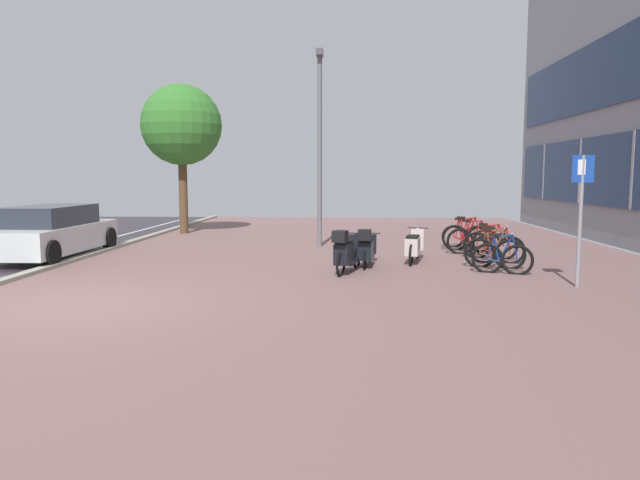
# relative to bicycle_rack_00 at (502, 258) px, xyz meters

# --- Properties ---
(ground) EXTENTS (21.00, 40.00, 0.13)m
(ground) POSITION_rel_bicycle_rack_00_xyz_m (-6.20, -3.50, -0.35)
(ground) COLOR #2C232C
(bicycle_rack_00) EXTENTS (1.24, 0.54, 0.93)m
(bicycle_rack_00) POSITION_rel_bicycle_rack_00_xyz_m (0.00, 0.00, 0.00)
(bicycle_rack_00) COLOR black
(bicycle_rack_00) RESTS_ON ground
(bicycle_rack_01) EXTENTS (1.32, 0.55, 0.97)m
(bicycle_rack_01) POSITION_rel_bicycle_rack_00_xyz_m (0.03, 0.76, 0.01)
(bicycle_rack_01) COLOR black
(bicycle_rack_01) RESTS_ON ground
(bicycle_rack_02) EXTENTS (1.30, 0.48, 0.95)m
(bicycle_rack_02) POSITION_rel_bicycle_rack_00_xyz_m (0.28, 1.53, 0.01)
(bicycle_rack_02) COLOR black
(bicycle_rack_02) RESTS_ON ground
(bicycle_rack_03) EXTENTS (1.32, 0.52, 0.96)m
(bicycle_rack_03) POSITION_rel_bicycle_rack_00_xyz_m (0.29, 2.29, 0.01)
(bicycle_rack_03) COLOR black
(bicycle_rack_03) RESTS_ON ground
(bicycle_rack_04) EXTENTS (1.38, 0.48, 1.00)m
(bicycle_rack_04) POSITION_rel_bicycle_rack_00_xyz_m (0.03, 3.05, 0.02)
(bicycle_rack_04) COLOR black
(bicycle_rack_04) RESTS_ON ground
(bicycle_rack_05) EXTENTS (1.34, 0.62, 1.03)m
(bicycle_rack_05) POSITION_rel_bicycle_rack_00_xyz_m (0.02, 3.82, 0.03)
(bicycle_rack_05) COLOR black
(bicycle_rack_05) RESTS_ON ground
(bicycle_rack_06) EXTENTS (1.30, 0.48, 0.93)m
(bicycle_rack_06) POSITION_rel_bicycle_rack_00_xyz_m (0.09, 4.58, 0.00)
(bicycle_rack_06) COLOR black
(bicycle_rack_06) RESTS_ON ground
(scooter_near) EXTENTS (0.58, 1.76, 0.92)m
(scooter_near) POSITION_rel_bicycle_rack_00_xyz_m (-2.87, 0.80, 0.09)
(scooter_near) COLOR black
(scooter_near) RESTS_ON ground
(scooter_mid) EXTENTS (0.78, 1.71, 0.99)m
(scooter_mid) POSITION_rel_bicycle_rack_00_xyz_m (-3.33, -0.11, 0.12)
(scooter_mid) COLOR black
(scooter_mid) RESTS_ON ground
(scooter_far) EXTENTS (0.70, 1.79, 0.81)m
(scooter_far) POSITION_rel_bicycle_rack_00_xyz_m (-1.71, 1.49, 0.05)
(scooter_far) COLOR black
(scooter_far) RESTS_ON ground
(parked_car_near) EXTENTS (1.85, 4.28, 1.32)m
(parked_car_near) POSITION_rel_bicycle_rack_00_xyz_m (-10.91, 1.99, 0.32)
(parked_car_near) COLOR silver
(parked_car_near) RESTS_ON ground
(parking_sign) EXTENTS (0.40, 0.07, 2.46)m
(parking_sign) POSITION_rel_bicycle_rack_00_xyz_m (1.02, -1.48, 1.20)
(parking_sign) COLOR gray
(parking_sign) RESTS_ON ground
(lamp_post) EXTENTS (0.20, 0.52, 5.66)m
(lamp_post) POSITION_rel_bicycle_rack_00_xyz_m (-4.14, 4.62, 2.82)
(lamp_post) COLOR slate
(lamp_post) RESTS_ON ground
(street_tree) EXTENTS (2.86, 2.86, 5.31)m
(street_tree) POSITION_rel_bicycle_rack_00_xyz_m (-9.25, 8.28, 3.52)
(street_tree) COLOR brown
(street_tree) RESTS_ON ground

